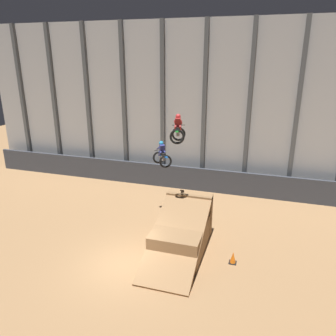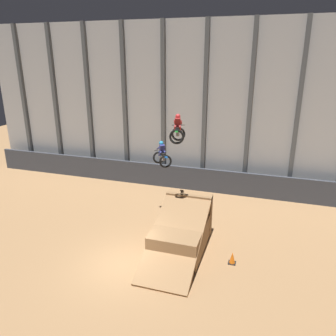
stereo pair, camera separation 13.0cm
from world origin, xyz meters
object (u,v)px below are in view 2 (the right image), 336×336
(rider_bike_left_air, at_px, (162,156))
(rider_bike_right_air, at_px, (178,131))
(traffic_cone_near_ramp, at_px, (232,258))
(dirt_ramp, at_px, (182,232))

(rider_bike_left_air, relative_size, rider_bike_right_air, 0.96)
(rider_bike_right_air, distance_m, traffic_cone_near_ramp, 6.70)
(rider_bike_left_air, bearing_deg, traffic_cone_near_ramp, -72.31)
(dirt_ramp, distance_m, rider_bike_left_air, 4.64)
(rider_bike_left_air, distance_m, rider_bike_right_air, 2.85)
(rider_bike_left_air, distance_m, traffic_cone_near_ramp, 6.92)
(traffic_cone_near_ramp, bearing_deg, rider_bike_left_air, 142.54)
(rider_bike_right_air, height_order, traffic_cone_near_ramp, rider_bike_right_air)
(rider_bike_left_air, relative_size, traffic_cone_near_ramp, 2.97)
(rider_bike_left_air, bearing_deg, rider_bike_right_air, -84.40)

